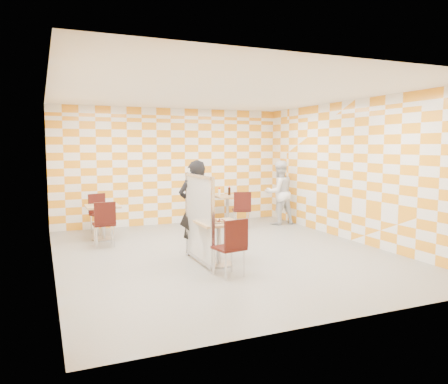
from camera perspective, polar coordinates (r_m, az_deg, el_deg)
name	(u,v)px	position (r m, az deg, el deg)	size (l,w,h in m)	color
room_shell	(213,173)	(8.63, -1.50, 2.50)	(7.00, 7.00, 7.00)	gray
main_table	(219,236)	(7.46, -0.68, -5.74)	(0.70, 0.70, 0.75)	tan
second_table	(227,204)	(11.41, 0.45, -1.64)	(0.70, 0.70, 0.75)	tan
empty_table	(103,216)	(9.85, -15.53, -3.08)	(0.70, 0.70, 0.75)	tan
chair_main_front	(232,243)	(6.74, 1.08, -6.70)	(0.49, 0.50, 0.92)	#3A0F0B
chair_second_front	(242,207)	(10.71, 2.35, -1.96)	(0.53, 0.54, 0.92)	#3A0F0B
chair_second_side	(205,204)	(11.20, -2.54, -1.61)	(0.51, 0.50, 0.92)	#3A0F0B
chair_empty_near	(104,220)	(9.10, -15.35, -3.59)	(0.42, 0.43, 0.92)	#3A0F0B
chair_empty_far	(99,210)	(10.57, -15.99, -2.30)	(0.54, 0.55, 0.92)	#3A0F0B
partition	(199,219)	(7.50, -3.28, -3.50)	(0.08, 1.38, 1.55)	white
man_dark	(196,208)	(8.13, -3.64, -2.07)	(0.65, 0.43, 1.78)	black
man_white	(279,193)	(11.41, 7.20, -0.07)	(0.81, 0.63, 1.66)	white
pizza_on_foil	(219,221)	(7.40, -0.64, -3.80)	(0.40, 0.40, 0.04)	silver
sport_bottle	(219,192)	(11.40, -0.62, 0.02)	(0.06, 0.06, 0.20)	white
soda_bottle	(229,191)	(11.41, 0.70, 0.10)	(0.07, 0.07, 0.23)	black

